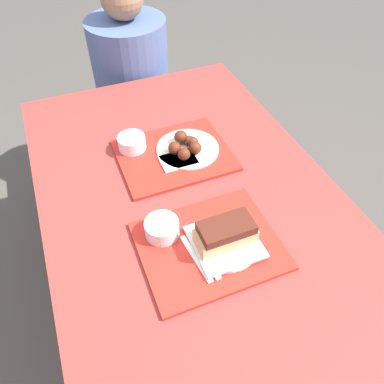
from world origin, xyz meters
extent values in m
plane|color=#4C4742|center=(0.00, 0.00, 0.00)|extent=(12.00, 12.00, 0.00)
cube|color=maroon|center=(0.00, 0.00, 0.75)|extent=(0.95, 1.67, 0.04)
cylinder|color=maroon|center=(-0.41, 0.75, 0.36)|extent=(0.07, 0.07, 0.73)
cylinder|color=maroon|center=(0.41, 0.75, 0.36)|extent=(0.07, 0.07, 0.73)
cube|color=maroon|center=(0.00, 1.05, 0.41)|extent=(0.90, 0.28, 0.04)
cylinder|color=maroon|center=(-0.39, 1.05, 0.20)|extent=(0.06, 0.06, 0.39)
cylinder|color=maroon|center=(0.39, 1.05, 0.20)|extent=(0.06, 0.06, 0.39)
cube|color=red|center=(-0.03, -0.14, 0.77)|extent=(0.39, 0.33, 0.01)
cube|color=red|center=(0.02, 0.27, 0.77)|extent=(0.39, 0.33, 0.01)
cylinder|color=silver|center=(-0.14, -0.06, 0.81)|extent=(0.10, 0.10, 0.05)
cylinder|color=beige|center=(-0.14, -0.06, 0.82)|extent=(0.09, 0.09, 0.01)
cylinder|color=beige|center=(0.01, -0.16, 0.78)|extent=(0.19, 0.19, 0.01)
cube|color=silver|center=(0.01, -0.16, 0.79)|extent=(0.19, 0.19, 0.01)
cube|color=#DBB275|center=(0.01, -0.16, 0.82)|extent=(0.17, 0.08, 0.05)
cube|color=#4C1E14|center=(0.01, -0.16, 0.86)|extent=(0.15, 0.08, 0.03)
cube|color=white|center=(-0.08, -0.18, 0.78)|extent=(0.03, 0.17, 0.00)
cube|color=white|center=(-0.06, -0.18, 0.78)|extent=(0.04, 0.17, 0.00)
cube|color=teal|center=(0.00, -0.07, 0.78)|extent=(0.04, 0.03, 0.01)
cylinder|color=silver|center=(-0.11, 0.36, 0.81)|extent=(0.10, 0.10, 0.05)
cylinder|color=beige|center=(-0.11, 0.36, 0.82)|extent=(0.09, 0.09, 0.01)
cylinder|color=beige|center=(0.07, 0.27, 0.78)|extent=(0.23, 0.23, 0.01)
sphere|color=#562314|center=(0.09, 0.27, 0.81)|extent=(0.04, 0.04, 0.04)
sphere|color=#562314|center=(0.08, 0.28, 0.81)|extent=(0.04, 0.04, 0.04)
sphere|color=#562314|center=(0.06, 0.31, 0.81)|extent=(0.05, 0.05, 0.05)
sphere|color=#562314|center=(0.02, 0.26, 0.81)|extent=(0.05, 0.05, 0.05)
sphere|color=#562314|center=(0.04, 0.22, 0.81)|extent=(0.04, 0.04, 0.04)
sphere|color=#562314|center=(0.08, 0.23, 0.81)|extent=(0.05, 0.05, 0.05)
cube|color=white|center=(0.02, 0.22, 0.78)|extent=(0.13, 0.09, 0.01)
cylinder|color=#4C6093|center=(0.06, 1.05, 0.69)|extent=(0.38, 0.38, 0.53)
camera|label=1|loc=(-0.31, -0.71, 1.66)|focal=35.00mm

